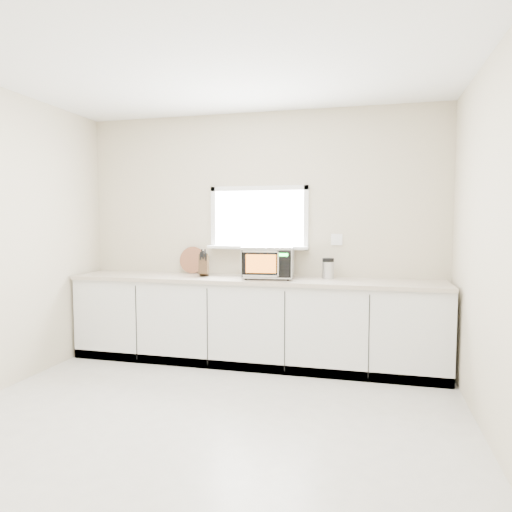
% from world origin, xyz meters
% --- Properties ---
extents(ground, '(4.00, 4.00, 0.00)m').
position_xyz_m(ground, '(0.00, 0.00, 0.00)').
color(ground, beige).
rests_on(ground, ground).
extents(back_wall, '(4.00, 0.17, 2.70)m').
position_xyz_m(back_wall, '(0.00, 2.00, 1.36)').
color(back_wall, beige).
rests_on(back_wall, ground).
extents(cabinets, '(3.92, 0.60, 0.88)m').
position_xyz_m(cabinets, '(0.00, 1.70, 0.44)').
color(cabinets, silver).
rests_on(cabinets, ground).
extents(countertop, '(3.92, 0.64, 0.04)m').
position_xyz_m(countertop, '(0.00, 1.69, 0.90)').
color(countertop, '#C0AF9E').
rests_on(countertop, cabinets).
extents(microwave, '(0.55, 0.45, 0.33)m').
position_xyz_m(microwave, '(0.17, 1.70, 1.09)').
color(microwave, black).
rests_on(microwave, countertop).
extents(knife_block, '(0.15, 0.22, 0.30)m').
position_xyz_m(knife_block, '(-0.54, 1.69, 1.05)').
color(knife_block, '#422E17').
rests_on(knife_block, countertop).
extents(cutting_board, '(0.30, 0.07, 0.30)m').
position_xyz_m(cutting_board, '(-0.77, 1.94, 1.07)').
color(cutting_board, brown).
rests_on(cutting_board, countertop).
extents(coffee_grinder, '(0.15, 0.15, 0.22)m').
position_xyz_m(coffee_grinder, '(0.78, 1.82, 1.03)').
color(coffee_grinder, '#B8BBC0').
rests_on(coffee_grinder, countertop).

